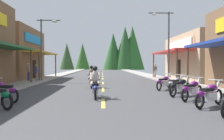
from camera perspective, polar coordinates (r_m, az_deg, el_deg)
The scene contains 19 objects.
ground at distance 29.36m, azimuth -2.30°, elevation -1.89°, with size 10.70×86.84×0.10m, color #424244.
sidewalk_left at distance 30.06m, azimuth -14.78°, elevation -1.64°, with size 2.29×86.84×0.12m, color #9E9991.
sidewalk_right at distance 30.07m, azimuth 10.18°, elevation -1.62°, with size 2.29×86.84×0.12m, color #9E9991.
centerline_dashes at distance 34.53m, azimuth -2.31°, elevation -1.29°, with size 0.16×65.06×0.01m.
storefront_right_far at distance 25.81m, azimuth 24.64°, elevation 2.74°, with size 9.96×9.98×4.58m.
streetlamp_left at distance 22.72m, azimuth -16.13°, elevation 6.95°, with size 2.18×0.30×5.86m.
streetlamp_right at distance 20.90m, azimuth 12.88°, elevation 7.98°, with size 2.18×0.30×6.20m.
motorcycle_parked_right_2 at distance 9.81m, azimuth 22.80°, elevation -5.50°, with size 1.74×1.41×1.04m.
motorcycle_parked_right_3 at distance 11.37m, azimuth 19.10°, elevation -4.53°, with size 1.60×1.57×1.04m.
motorcycle_parked_right_4 at distance 12.69m, azimuth 16.45°, elevation -3.89°, with size 1.66×1.51×1.04m.
motorcycle_parked_right_5 at distance 14.25m, azimuth 15.50°, elevation -3.31°, with size 1.45×1.70×1.04m.
motorcycle_parked_right_6 at distance 15.40m, azimuth 12.73°, elevation -2.94°, with size 1.49×1.67×1.04m.
motorcycle_parked_left_3 at distance 11.29m, azimuth -25.12°, elevation -4.63°, with size 1.82×1.29×1.04m.
rider_cruising_lead at distance 11.42m, azimuth -4.16°, elevation -3.59°, with size 0.60×2.14×1.57m.
rider_cruising_trailing at distance 16.43m, azimuth -5.08°, elevation -2.05°, with size 0.60×2.14×1.57m.
pedestrian_browsing at distance 27.58m, azimuth 10.49°, elevation 0.02°, with size 0.53×0.38×1.69m.
pedestrian_waiting at distance 22.00m, azimuth -18.07°, elevation -0.44°, with size 0.36×0.55×1.66m.
pedestrian_strolling at distance 23.11m, azimuth -19.86°, elevation -0.18°, with size 0.42×0.48×1.77m.
treeline_backdrop at distance 71.06m, azimuth 1.22°, elevation 4.94°, with size 26.11×10.75×13.20m.
Camera 1 is at (-0.04, -0.89, 1.66)m, focal length 37.18 mm.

